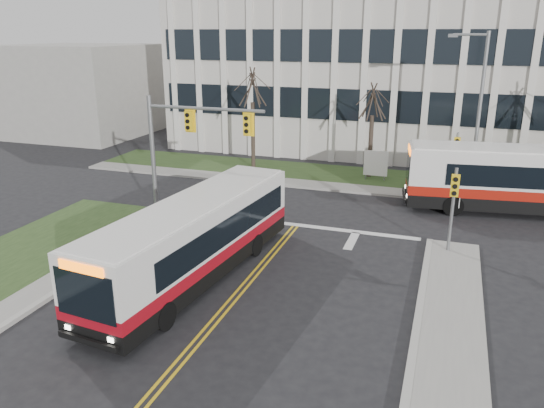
{
  "coord_description": "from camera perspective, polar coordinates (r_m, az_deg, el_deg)",
  "views": [
    {
      "loc": [
        6.81,
        -15.59,
        9.2
      ],
      "look_at": [
        -0.27,
        5.21,
        2.0
      ],
      "focal_mm": 35.0,
      "sensor_mm": 36.0,
      "label": 1
    }
  ],
  "objects": [
    {
      "name": "ground",
      "position": [
        19.34,
        -4.29,
        -10.31
      ],
      "size": [
        120.0,
        120.0,
        0.0
      ],
      "primitive_type": "plane",
      "color": "black",
      "rests_on": "ground"
    },
    {
      "name": "mast_arm_signal",
      "position": [
        26.39,
        -9.74,
        7.09
      ],
      "size": [
        6.11,
        0.38,
        6.2
      ],
      "color": "slate",
      "rests_on": "ground"
    },
    {
      "name": "tree_mid",
      "position": [
        34.4,
        10.8,
        10.63
      ],
      "size": [
        1.8,
        1.8,
        6.82
      ],
      "color": "#42352B",
      "rests_on": "ground"
    },
    {
      "name": "bus_main",
      "position": [
        20.55,
        -8.31,
        -3.95
      ],
      "size": [
        3.68,
        11.72,
        3.07
      ],
      "primitive_type": null,
      "rotation": [
        0.0,
        0.0,
        -0.1
      ],
      "color": "silver",
      "rests_on": "ground"
    },
    {
      "name": "directory_sign",
      "position": [
        34.32,
        11.09,
        4.28
      ],
      "size": [
        1.5,
        0.12,
        2.0
      ],
      "color": "slate",
      "rests_on": "ground"
    },
    {
      "name": "newspaper_box_blue",
      "position": [
        23.05,
        -19.31,
        -5.19
      ],
      "size": [
        0.63,
        0.6,
        0.95
      ],
      "primitive_type": "cube",
      "rotation": [
        0.0,
        0.0,
        -0.38
      ],
      "color": "navy",
      "rests_on": "ground"
    },
    {
      "name": "streetlight",
      "position": [
        32.07,
        21.15,
        9.77
      ],
      "size": [
        2.15,
        0.25,
        9.2
      ],
      "color": "slate",
      "rests_on": "ground"
    },
    {
      "name": "bus_cross",
      "position": [
        30.83,
        26.27,
        2.16
      ],
      "size": [
        12.98,
        4.42,
        3.39
      ],
      "primitive_type": null,
      "rotation": [
        0.0,
        0.0,
        -1.44
      ],
      "color": "silver",
      "rests_on": "ground"
    },
    {
      "name": "sidewalk_cross",
      "position": [
        32.17,
        14.79,
        1.04
      ],
      "size": [
        44.0,
        1.6,
        0.14
      ],
      "primitive_type": "cube",
      "color": "#9E9B93",
      "rests_on": "ground"
    },
    {
      "name": "signal_pole_near",
      "position": [
        23.47,
        18.94,
        0.55
      ],
      "size": [
        0.34,
        0.39,
        3.8
      ],
      "color": "slate",
      "rests_on": "ground"
    },
    {
      "name": "tree_left",
      "position": [
        36.14,
        -2.11,
        12.28
      ],
      "size": [
        1.8,
        1.8,
        7.7
      ],
      "color": "#42352B",
      "rests_on": "ground"
    },
    {
      "name": "building_lawn",
      "position": [
        34.86,
        15.17,
        2.3
      ],
      "size": [
        44.0,
        5.0,
        0.12
      ],
      "primitive_type": "cube",
      "color": "#29401B",
      "rests_on": "ground"
    },
    {
      "name": "building_annex",
      "position": [
        53.23,
        -19.78,
        11.51
      ],
      "size": [
        12.0,
        12.0,
        8.0
      ],
      "primitive_type": "cube",
      "color": "#9E9B93",
      "rests_on": "ground"
    },
    {
      "name": "office_building",
      "position": [
        45.74,
        16.96,
        13.38
      ],
      "size": [
        40.0,
        16.0,
        12.0
      ],
      "primitive_type": "cube",
      "color": "beige",
      "rests_on": "ground"
    },
    {
      "name": "signal_pole_far",
      "position": [
        31.71,
        19.14,
        4.94
      ],
      "size": [
        0.34,
        0.39,
        3.8
      ],
      "color": "slate",
      "rests_on": "ground"
    }
  ]
}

